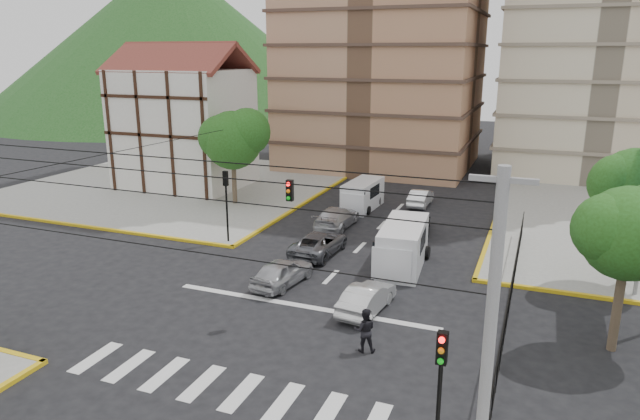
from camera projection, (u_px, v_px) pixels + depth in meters
The scene contains 23 objects.
ground at pixel (292, 317), 25.41m from camera, with size 160.00×160.00×0.00m, color black.
sidewalk_nw at pixel (178, 184), 50.39m from camera, with size 26.00×26.00×0.15m, color gray.
crosswalk_stripes at pixel (222, 388), 20.04m from camera, with size 12.00×2.40×0.01m, color silver.
stop_line at pixel (302, 306), 26.49m from camera, with size 13.00×0.40×0.01m, color silver.
tudor_building at pixel (184, 126), 48.65m from camera, with size 10.80×8.05×12.23m.
distant_hill at pixel (173, 37), 103.83m from camera, with size 70.00×70.00×28.00m, color #1A4A18.
park_fence at pixel (510, 308), 26.27m from camera, with size 0.10×22.50×1.66m, color black, non-canonical shape.
tree_park_a at pixel (632, 229), 21.25m from camera, with size 4.41×3.60×6.83m.
tree_park_c at pixel (638, 184), 27.08m from camera, with size 4.65×3.80×7.25m.
tree_tudor at pixel (234, 138), 42.57m from camera, with size 5.39×4.40×7.43m.
traffic_light_se at pixel (440, 382), 14.83m from camera, with size 0.28×0.22×4.40m.
traffic_light_nw at pixel (226, 194), 34.33m from camera, with size 0.28×0.22×4.40m.
traffic_light_hanging at pixel (268, 199), 22.01m from camera, with size 18.00×9.12×0.92m.
utility_pole_se at pixel (488, 356), 12.89m from camera, with size 1.40×0.28×9.00m.
van_right_lane at pixel (402, 248), 30.77m from camera, with size 2.59×5.60×2.45m.
van_left_lane at pixel (362, 196), 42.45m from camera, with size 2.08×4.78×2.12m.
car_silver_front_left at pixel (282, 272), 28.75m from camera, with size 1.63×4.06×1.38m, color #ADAEB2.
car_white_front_right at pixel (367, 298), 25.78m from camera, with size 1.38×3.95×1.30m, color silver.
car_grey_mid_left at pixel (319, 243), 33.14m from camera, with size 2.19×4.75×1.32m, color #5A5C62.
car_silver_rear_left at pixel (337, 217), 38.16m from camera, with size 1.96×4.83×1.40m, color silver.
car_darkgrey_mid_right at pixel (418, 222), 37.26m from camera, with size 1.61×4.01×1.37m, color #27282A.
car_white_rear_right at pixel (421, 197), 43.64m from camera, with size 1.34×3.85×1.27m, color white.
pedestrian_crosswalk at pixel (365, 330), 22.28m from camera, with size 0.87×0.68×1.80m, color black.
Camera 1 is at (9.69, -21.12, 11.41)m, focal length 32.00 mm.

